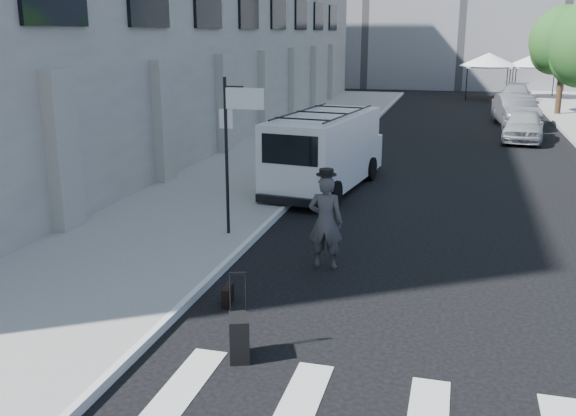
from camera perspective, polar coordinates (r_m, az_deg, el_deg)
The scene contains 14 objects.
ground at distance 11.17m, azimuth 1.68°, elevation -8.80°, with size 120.00×120.00×0.00m, color black.
sidewalk_left at distance 27.12m, azimuth 0.78°, elevation 5.82°, with size 4.50×48.00×0.15m, color gray.
building_left at distance 31.19m, azimuth -11.88°, elevation 17.68°, with size 10.00×44.00×12.00m, color gray.
sign_pole at distance 14.07m, azimuth -4.65°, elevation 7.48°, with size 1.03×0.07×3.50m.
tree_far at distance 39.42m, azimuth 23.21°, elevation 13.30°, with size 3.80×3.83×6.03m.
tent_left at distance 47.99m, azimuth 17.43°, elevation 12.46°, with size 4.00×4.00×3.20m.
tent_right at distance 48.71m, azimuth 21.25°, elevation 12.16°, with size 4.00×4.00×3.20m.
businessman at distance 12.70m, azimuth 3.36°, elevation -1.24°, with size 0.69×0.45×1.90m, color #404043.
briefcase at distance 11.26m, azimuth -5.37°, elevation -7.73°, with size 0.12×0.44×0.34m, color black.
suitcase at distance 9.43m, azimuth -4.36°, elevation -11.39°, with size 0.42×0.52×1.25m.
cargo_van at distance 19.21m, azimuth 3.38°, elevation 5.12°, with size 2.68×6.13×2.24m.
parked_car_a at distance 29.67m, azimuth 20.20°, elevation 6.91°, with size 1.63×4.04×1.38m, color #ACAFB4.
parked_car_b at distance 34.45m, azimuth 19.58°, elevation 8.17°, with size 1.65×4.73×1.56m, color #54565C.
parked_car_c at distance 44.36m, azimuth 19.55°, elevation 9.46°, with size 1.89×4.66×1.35m, color #9A9DA2.
Camera 1 is at (2.33, -9.93, 4.57)m, focal length 40.00 mm.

